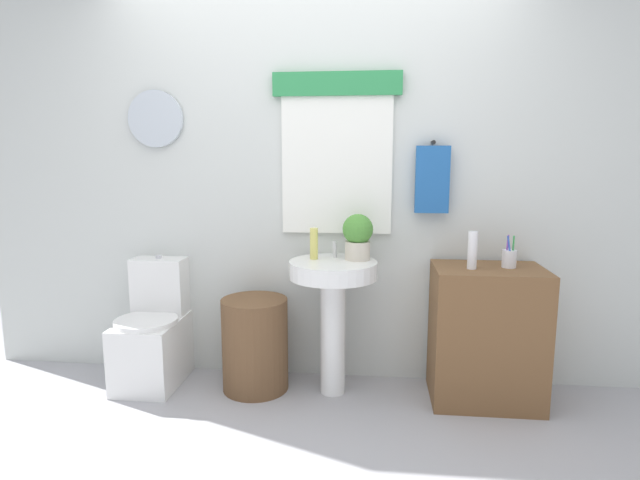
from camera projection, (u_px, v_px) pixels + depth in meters
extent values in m
plane|color=#A3A3A8|center=(284.00, 475.00, 2.30)|extent=(8.00, 8.00, 0.00)
cube|color=silver|center=(313.00, 176.00, 3.22)|extent=(4.40, 0.10, 2.60)
cube|color=white|center=(337.00, 165.00, 3.12)|extent=(0.68, 0.03, 0.84)
cube|color=#2D894C|center=(337.00, 84.00, 3.03)|extent=(0.78, 0.04, 0.14)
cylinder|color=silver|center=(156.00, 119.00, 3.19)|extent=(0.35, 0.03, 0.35)
cylinder|color=black|center=(433.00, 142.00, 3.03)|extent=(0.02, 0.06, 0.02)
cube|color=#235BA3|center=(432.00, 180.00, 3.04)|extent=(0.20, 0.05, 0.40)
cube|color=white|center=(152.00, 352.00, 3.20)|extent=(0.36, 0.50, 0.41)
cylinder|color=white|center=(146.00, 321.00, 3.11)|extent=(0.38, 0.38, 0.03)
cube|color=white|center=(160.00, 286.00, 3.31)|extent=(0.34, 0.18, 0.36)
cylinder|color=silver|center=(159.00, 257.00, 3.27)|extent=(0.04, 0.04, 0.02)
cylinder|color=brown|center=(255.00, 344.00, 3.12)|extent=(0.40, 0.40, 0.57)
cylinder|color=white|center=(333.00, 336.00, 3.06)|extent=(0.15, 0.15, 0.72)
cylinder|color=white|center=(333.00, 269.00, 2.99)|extent=(0.52, 0.52, 0.10)
cylinder|color=silver|center=(335.00, 249.00, 3.09)|extent=(0.03, 0.03, 0.10)
cube|color=brown|center=(486.00, 335.00, 2.96)|extent=(0.62, 0.44, 0.80)
cylinder|color=#DBD166|center=(314.00, 244.00, 3.03)|extent=(0.05, 0.05, 0.19)
cylinder|color=beige|center=(358.00, 251.00, 3.02)|extent=(0.15, 0.15, 0.11)
sphere|color=#4C8E38|center=(358.00, 229.00, 3.00)|extent=(0.18, 0.18, 0.18)
cylinder|color=white|center=(472.00, 250.00, 2.85)|extent=(0.05, 0.05, 0.21)
cylinder|color=silver|center=(509.00, 259.00, 2.89)|extent=(0.08, 0.08, 0.10)
cylinder|color=green|center=(513.00, 251.00, 2.88)|extent=(0.01, 0.03, 0.18)
cylinder|color=purple|center=(507.00, 251.00, 2.90)|extent=(0.02, 0.02, 0.18)
cylinder|color=blue|center=(510.00, 252.00, 2.87)|extent=(0.04, 0.02, 0.18)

